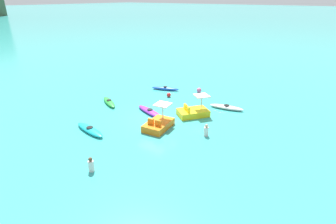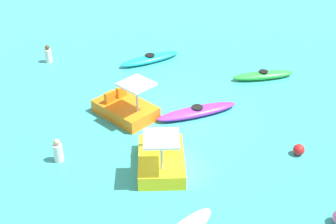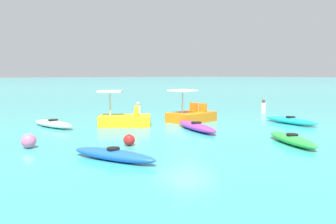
# 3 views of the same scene
# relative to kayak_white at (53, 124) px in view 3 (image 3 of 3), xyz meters

# --- Properties ---
(ground_plane) EXTENTS (600.00, 600.00, 0.00)m
(ground_plane) POSITION_rel_kayak_white_xyz_m (-4.92, 3.78, -0.16)
(ground_plane) COLOR #38ADA8
(kayak_white) EXTENTS (1.28, 2.99, 0.37)m
(kayak_white) POSITION_rel_kayak_white_xyz_m (0.00, 0.00, 0.00)
(kayak_white) COLOR white
(kayak_white) RESTS_ON ground_plane
(kayak_blue) EXTENTS (1.61, 2.88, 0.37)m
(kayak_blue) POSITION_rel_kayak_white_xyz_m (0.87, 7.32, -0.00)
(kayak_blue) COLOR blue
(kayak_blue) RESTS_ON ground_plane
(kayak_purple) EXTENTS (1.59, 3.42, 0.37)m
(kayak_purple) POSITION_rel_kayak_white_xyz_m (-4.68, 4.67, -0.00)
(kayak_purple) COLOR purple
(kayak_purple) RESTS_ON ground_plane
(kayak_cyan) EXTENTS (1.12, 3.20, 0.37)m
(kayak_cyan) POSITION_rel_kayak_white_xyz_m (-9.76, 6.01, -0.00)
(kayak_cyan) COLOR #19B7C6
(kayak_cyan) RESTS_ON ground_plane
(kayak_green) EXTENTS (1.81, 2.83, 0.37)m
(kayak_green) POSITION_rel_kayak_white_xyz_m (-5.24, 9.05, -0.00)
(kayak_green) COLOR green
(kayak_green) RESTS_ON ground_plane
(pedal_boat_yellow) EXTENTS (2.83, 2.61, 1.68)m
(pedal_boat_yellow) POSITION_rel_kayak_white_xyz_m (-2.88, 1.59, 0.17)
(pedal_boat_yellow) COLOR yellow
(pedal_boat_yellow) RESTS_ON ground_plane
(pedal_boat_orange) EXTENTS (2.62, 1.85, 1.68)m
(pedal_boat_orange) POSITION_rel_kayak_white_xyz_m (-6.35, 2.43, 0.17)
(pedal_boat_orange) COLOR orange
(pedal_boat_orange) RESTS_ON ground_plane
(buoy_pink) EXTENTS (0.48, 0.48, 0.48)m
(buoy_pink) POSITION_rel_kayak_white_xyz_m (2.28, 4.11, 0.08)
(buoy_pink) COLOR pink
(buoy_pink) RESTS_ON ground_plane
(buoy_red) EXTENTS (0.40, 0.40, 0.40)m
(buoy_red) POSITION_rel_kayak_white_xyz_m (-0.58, 5.79, 0.04)
(buoy_red) COLOR red
(buoy_red) RESTS_ON ground_plane
(person_near_shore) EXTENTS (0.42, 0.42, 0.88)m
(person_near_shore) POSITION_rel_kayak_white_xyz_m (-12.69, 2.12, 0.22)
(person_near_shore) COLOR silver
(person_near_shore) RESTS_ON ground_plane
(person_by_kayaks) EXTENTS (0.45, 0.45, 0.88)m
(person_by_kayaks) POSITION_rel_kayak_white_xyz_m (-5.28, -0.96, 0.22)
(person_by_kayaks) COLOR silver
(person_by_kayaks) RESTS_ON ground_plane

